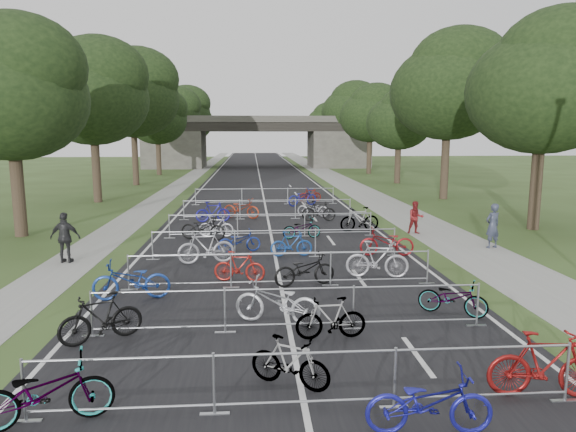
{
  "coord_description": "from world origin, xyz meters",
  "views": [
    {
      "loc": [
        -0.87,
        -8.05,
        4.67
      ],
      "look_at": [
        0.71,
        14.13,
        1.1
      ],
      "focal_mm": 32.0,
      "sensor_mm": 36.0,
      "label": 1
    }
  ],
  "objects_px": {
    "bike_0": "(44,393)",
    "pedestrian_a": "(493,226)",
    "overpass_bridge": "(257,142)",
    "pedestrian_c": "(65,238)",
    "bike_1": "(290,363)",
    "pedestrian_b": "(416,218)",
    "bike_2": "(429,403)"
  },
  "relations": [
    {
      "from": "overpass_bridge",
      "to": "bike_0",
      "type": "height_order",
      "value": "overpass_bridge"
    },
    {
      "from": "overpass_bridge",
      "to": "pedestrian_c",
      "type": "relative_size",
      "value": 16.7
    },
    {
      "from": "bike_1",
      "to": "bike_0",
      "type": "bearing_deg",
      "value": 132.98
    },
    {
      "from": "overpass_bridge",
      "to": "bike_0",
      "type": "bearing_deg",
      "value": -93.72
    },
    {
      "from": "bike_0",
      "to": "pedestrian_b",
      "type": "xyz_separation_m",
      "value": [
        11.03,
        15.34,
        0.21
      ]
    },
    {
      "from": "overpass_bridge",
      "to": "pedestrian_b",
      "type": "relative_size",
      "value": 20.1
    },
    {
      "from": "bike_0",
      "to": "pedestrian_c",
      "type": "xyz_separation_m",
      "value": [
        -3.43,
        10.88,
        0.37
      ]
    },
    {
      "from": "bike_0",
      "to": "pedestrian_a",
      "type": "xyz_separation_m",
      "value": [
        13.23,
        12.15,
        0.36
      ]
    },
    {
      "from": "overpass_bridge",
      "to": "pedestrian_c",
      "type": "bearing_deg",
      "value": -98.04
    },
    {
      "from": "overpass_bridge",
      "to": "pedestrian_c",
      "type": "xyz_separation_m",
      "value": [
        -7.66,
        -54.24,
        -2.61
      ]
    },
    {
      "from": "bike_1",
      "to": "pedestrian_b",
      "type": "height_order",
      "value": "pedestrian_b"
    },
    {
      "from": "pedestrian_b",
      "to": "pedestrian_c",
      "type": "relative_size",
      "value": 0.83
    },
    {
      "from": "overpass_bridge",
      "to": "pedestrian_a",
      "type": "bearing_deg",
      "value": -80.36
    },
    {
      "from": "pedestrian_b",
      "to": "pedestrian_c",
      "type": "distance_m",
      "value": 15.13
    },
    {
      "from": "pedestrian_a",
      "to": "pedestrian_c",
      "type": "xyz_separation_m",
      "value": [
        -16.66,
        -1.27,
        0.0
      ]
    },
    {
      "from": "bike_0",
      "to": "pedestrian_b",
      "type": "height_order",
      "value": "pedestrian_b"
    },
    {
      "from": "bike_0",
      "to": "bike_2",
      "type": "relative_size",
      "value": 1.07
    },
    {
      "from": "bike_2",
      "to": "pedestrian_b",
      "type": "bearing_deg",
      "value": -13.47
    },
    {
      "from": "bike_0",
      "to": "pedestrian_b",
      "type": "distance_m",
      "value": 18.89
    },
    {
      "from": "pedestrian_a",
      "to": "pedestrian_b",
      "type": "height_order",
      "value": "pedestrian_a"
    },
    {
      "from": "overpass_bridge",
      "to": "bike_2",
      "type": "relative_size",
      "value": 15.53
    },
    {
      "from": "pedestrian_c",
      "to": "bike_0",
      "type": "bearing_deg",
      "value": 111.85
    },
    {
      "from": "bike_0",
      "to": "bike_2",
      "type": "bearing_deg",
      "value": -111.72
    },
    {
      "from": "bike_1",
      "to": "pedestrian_a",
      "type": "bearing_deg",
      "value": -10.12
    },
    {
      "from": "bike_2",
      "to": "pedestrian_b",
      "type": "distance_m",
      "value": 16.76
    },
    {
      "from": "bike_2",
      "to": "pedestrian_a",
      "type": "height_order",
      "value": "pedestrian_a"
    },
    {
      "from": "bike_1",
      "to": "pedestrian_b",
      "type": "relative_size",
      "value": 1.05
    },
    {
      "from": "pedestrian_b",
      "to": "pedestrian_c",
      "type": "bearing_deg",
      "value": -158.84
    },
    {
      "from": "pedestrian_b",
      "to": "overpass_bridge",
      "type": "bearing_deg",
      "value": 101.8
    },
    {
      "from": "bike_0",
      "to": "overpass_bridge",
      "type": "bearing_deg",
      "value": -19.06
    },
    {
      "from": "bike_2",
      "to": "pedestrian_a",
      "type": "distance_m",
      "value": 14.69
    },
    {
      "from": "bike_1",
      "to": "bike_2",
      "type": "height_order",
      "value": "bike_2"
    }
  ]
}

